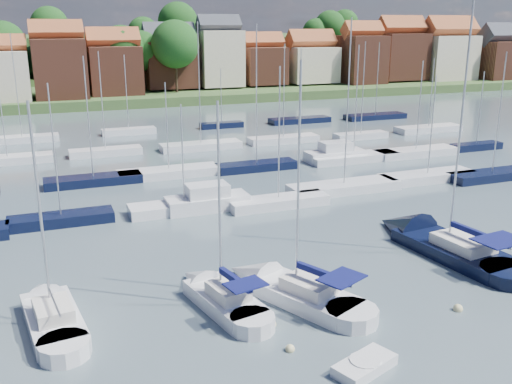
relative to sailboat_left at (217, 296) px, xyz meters
name	(u,v)px	position (x,y,z in m)	size (l,w,h in m)	color
ground	(203,156)	(9.54, 36.41, -0.37)	(260.00, 260.00, 0.00)	#46565F
sailboat_left	(217,296)	(0.00, 0.00, 0.00)	(4.17, 9.32, 12.39)	silver
sailboat_centre	(287,290)	(4.01, -0.58, -0.01)	(7.02, 10.91, 14.58)	silver
sailboat_navy	(434,242)	(16.82, 2.57, -0.02)	(5.26, 14.13, 18.99)	black
sailboat_far	(50,314)	(-8.90, 1.34, -0.03)	(3.68, 9.78, 12.74)	silver
tender	(365,366)	(4.27, -8.74, -0.11)	(3.40, 2.43, 0.67)	silver
buoy_b	(290,351)	(1.78, -6.03, -0.37)	(0.46, 0.46, 0.46)	beige
buoy_c	(271,326)	(1.83, -3.52, -0.37)	(0.54, 0.54, 0.54)	beige
buoy_d	(458,310)	(12.09, -5.66, -0.37)	(0.53, 0.53, 0.53)	beige
buoy_e	(421,248)	(15.89, 2.70, -0.37)	(0.43, 0.43, 0.43)	#D85914
marina_field	(231,160)	(11.45, 31.56, 0.06)	(79.62, 41.41, 15.93)	silver
far_shore_town	(114,65)	(11.77, 129.08, 4.24)	(212.46, 90.00, 22.27)	#42582C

